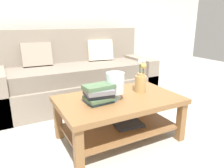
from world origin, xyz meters
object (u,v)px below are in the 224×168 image
Objects in this scene: coffee_table at (119,109)px; book_stack_main at (99,93)px; couch at (76,77)px; glass_hurricane_vase at (115,83)px; flower_pitcher at (141,80)px.

book_stack_main reaches higher than coffee_table.
coffee_table is at bearing -89.75° from couch.
glass_hurricane_vase is at bearing -179.56° from coffee_table.
glass_hurricane_vase is (-0.04, -1.28, 0.24)m from couch.
coffee_table is 4.61× the size of glass_hurricane_vase.
flower_pitcher is (0.30, -1.22, 0.22)m from couch.
flower_pitcher is (0.34, 0.06, -0.02)m from glass_hurricane_vase.
couch reaches higher than coffee_table.
book_stack_main is at bearing -175.52° from glass_hurricane_vase.
coffee_table is at bearing -169.22° from flower_pitcher.
glass_hurricane_vase is at bearing 4.48° from book_stack_main.
glass_hurricane_vase is at bearing -170.67° from flower_pitcher.
flower_pitcher reaches higher than glass_hurricane_vase.
book_stack_main is at bearing -99.70° from couch.
book_stack_main is (-0.22, -1.29, 0.17)m from couch.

